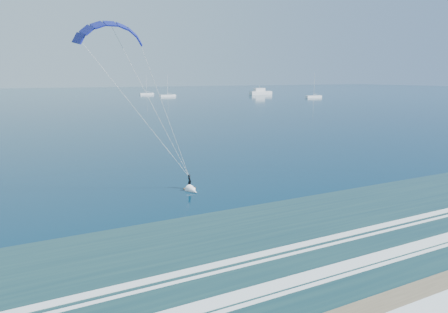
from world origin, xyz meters
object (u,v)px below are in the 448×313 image
sailboat_2 (147,94)px  sailboat_3 (168,96)px  sailboat_4 (314,96)px  motor_yacht (260,92)px  kitesurfer_rig (152,105)px

sailboat_2 → sailboat_3: bearing=-81.2°
sailboat_3 → sailboat_4: bearing=-34.3°
motor_yacht → sailboat_4: (7.52, -45.47, -1.00)m
kitesurfer_rig → sailboat_2: size_ratio=1.49×
sailboat_4 → sailboat_3: bearing=145.7°
sailboat_2 → sailboat_4: sailboat_4 is taller
sailboat_3 → sailboat_2: bearing=98.8°
sailboat_2 → sailboat_3: (4.51, -29.03, 0.01)m
motor_yacht → sailboat_3: sailboat_3 is taller
kitesurfer_rig → sailboat_3: bearing=70.4°
kitesurfer_rig → sailboat_3: size_ratio=1.40×
kitesurfer_rig → sailboat_4: size_ratio=1.32×
motor_yacht → sailboat_3: bearing=177.2°
kitesurfer_rig → sailboat_4: 201.14m
sailboat_2 → sailboat_3: size_ratio=0.94×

